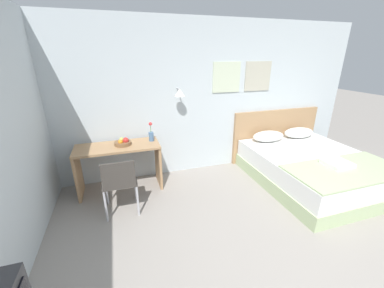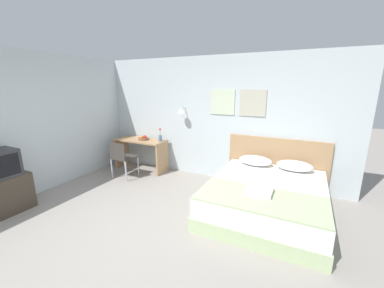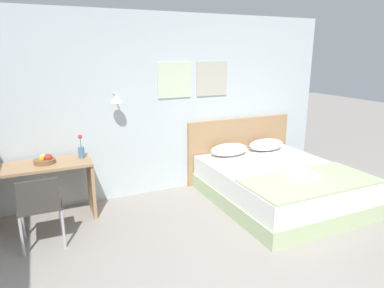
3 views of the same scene
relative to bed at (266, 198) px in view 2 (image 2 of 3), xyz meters
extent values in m
plane|color=gray|center=(-1.51, -1.71, -0.25)|extent=(24.00, 24.00, 0.00)
cube|color=silver|center=(-1.51, 1.13, 1.07)|extent=(5.94, 0.06, 2.65)
cube|color=beige|center=(-1.16, 1.09, 1.45)|extent=(0.52, 0.02, 0.52)
cube|color=#B7B29E|center=(-0.53, 1.09, 1.45)|extent=(0.52, 0.02, 0.52)
cylinder|color=#B2B2B7|center=(-2.06, 1.02, 1.30)|extent=(0.02, 0.16, 0.02)
cone|color=white|center=(-2.06, 0.93, 1.25)|extent=(0.17, 0.17, 0.12)
cube|color=#B2C693|center=(0.00, 0.00, -0.14)|extent=(1.78, 2.08, 0.22)
cube|color=white|center=(0.00, 0.00, 0.11)|extent=(1.75, 2.04, 0.29)
cube|color=#A87F56|center=(0.00, 1.07, 0.27)|extent=(1.90, 0.06, 1.04)
ellipsoid|color=white|center=(-0.35, 0.81, 0.35)|extent=(0.63, 0.36, 0.19)
ellipsoid|color=white|center=(0.35, 0.81, 0.35)|extent=(0.63, 0.36, 0.19)
cube|color=#B2C693|center=(0.00, -0.61, 0.27)|extent=(1.73, 0.83, 0.02)
cube|color=white|center=(-0.04, -0.46, 0.31)|extent=(0.36, 0.33, 0.06)
cube|color=#A87F56|center=(-3.12, 0.77, 0.49)|extent=(1.27, 0.53, 0.03)
cube|color=#A87F56|center=(-3.73, 0.77, 0.11)|extent=(0.04, 0.49, 0.73)
cube|color=#A87F56|center=(-2.50, 0.77, 0.11)|extent=(0.04, 0.49, 0.73)
cube|color=#3D3833|center=(-3.13, 0.19, 0.22)|extent=(0.45, 0.45, 0.02)
cube|color=#3D3833|center=(-3.13, -0.02, 0.40)|extent=(0.41, 0.03, 0.35)
cylinder|color=#B7B7BC|center=(-3.34, 0.40, -0.02)|extent=(0.03, 0.03, 0.46)
cylinder|color=#B7B7BC|center=(-2.93, 0.40, -0.02)|extent=(0.03, 0.03, 0.46)
cylinder|color=#B7B7BC|center=(-3.34, -0.01, -0.02)|extent=(0.03, 0.03, 0.46)
cylinder|color=#B7B7BC|center=(-2.93, -0.01, -0.02)|extent=(0.03, 0.03, 0.46)
cylinder|color=brown|center=(-3.03, 0.78, 0.53)|extent=(0.25, 0.25, 0.05)
sphere|color=red|center=(-2.98, 0.76, 0.58)|extent=(0.09, 0.09, 0.09)
sphere|color=#B2C156|center=(-3.04, 0.83, 0.58)|extent=(0.08, 0.08, 0.08)
sphere|color=orange|center=(-3.06, 0.74, 0.57)|extent=(0.07, 0.07, 0.07)
cylinder|color=#4C7099|center=(-2.58, 0.83, 0.58)|extent=(0.08, 0.08, 0.15)
cylinder|color=#3D7538|center=(-2.58, 0.83, 0.72)|extent=(0.01, 0.01, 0.14)
sphere|color=#DB3838|center=(-2.58, 0.83, 0.79)|extent=(0.06, 0.06, 0.06)
cube|color=#3D3328|center=(-3.83, -1.88, 0.05)|extent=(0.46, 0.72, 0.62)
cube|color=black|center=(-3.61, -1.88, 0.58)|extent=(0.01, 0.40, 0.34)
camera|label=1|loc=(-3.05, -2.79, 1.83)|focal=22.00mm
camera|label=2|loc=(0.47, -3.68, 1.79)|focal=22.00mm
camera|label=3|loc=(-3.04, -3.66, 1.85)|focal=32.00mm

